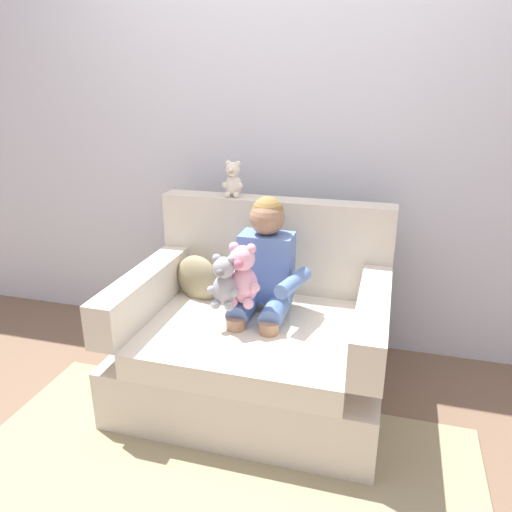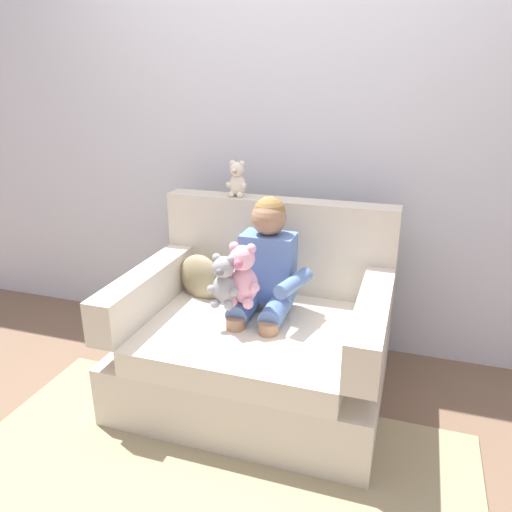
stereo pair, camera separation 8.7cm
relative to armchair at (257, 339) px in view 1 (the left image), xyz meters
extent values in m
plane|color=brown|center=(0.00, -0.04, -0.30)|extent=(8.00, 8.00, 0.00)
cube|color=silver|center=(0.00, 0.66, 1.00)|extent=(6.00, 0.10, 2.60)
cube|color=#998C66|center=(0.00, -0.78, -0.29)|extent=(2.13, 1.46, 0.01)
cube|color=beige|center=(0.00, -0.04, -0.14)|extent=(1.25, 0.96, 0.31)
cube|color=beige|center=(0.00, -0.11, 0.07)|extent=(0.97, 0.82, 0.12)
cube|color=beige|center=(0.00, 0.37, 0.38)|extent=(1.25, 0.14, 0.51)
cube|color=beige|center=(-0.56, -0.11, 0.24)|extent=(0.14, 0.82, 0.21)
cube|color=beige|center=(0.56, -0.11, 0.24)|extent=(0.14, 0.82, 0.21)
cube|color=#597AB7|center=(0.02, 0.10, 0.36)|extent=(0.26, 0.16, 0.34)
sphere|color=#9E7556|center=(0.02, 0.10, 0.61)|extent=(0.17, 0.17, 0.17)
sphere|color=olive|center=(0.02, 0.11, 0.63)|extent=(0.16, 0.16, 0.16)
cylinder|color=#597AB7|center=(-0.06, -0.03, 0.19)|extent=(0.11, 0.26, 0.11)
cylinder|color=#9E7556|center=(-0.06, -0.16, 0.04)|extent=(0.09, 0.09, 0.30)
cylinder|color=#597AB7|center=(0.10, -0.03, 0.19)|extent=(0.11, 0.26, 0.11)
cylinder|color=#9E7556|center=(0.10, -0.16, 0.04)|extent=(0.09, 0.09, 0.30)
cylinder|color=#597AB7|center=(-0.14, -0.02, 0.34)|extent=(0.13, 0.27, 0.07)
cylinder|color=#597AB7|center=(0.18, -0.02, 0.34)|extent=(0.13, 0.27, 0.07)
ellipsoid|color=#EAA8BC|center=(-0.04, -0.10, 0.33)|extent=(0.14, 0.12, 0.18)
sphere|color=#EAA8BC|center=(-0.04, -0.11, 0.47)|extent=(0.12, 0.12, 0.12)
sphere|color=#CC6684|center=(-0.04, -0.16, 0.46)|extent=(0.04, 0.04, 0.04)
sphere|color=#EAA8BC|center=(-0.08, -0.10, 0.52)|extent=(0.05, 0.05, 0.05)
sphere|color=#EAA8BC|center=(-0.11, -0.13, 0.34)|extent=(0.05, 0.05, 0.05)
sphere|color=#EAA8BC|center=(-0.08, -0.15, 0.26)|extent=(0.05, 0.05, 0.05)
sphere|color=#EAA8BC|center=(0.00, -0.10, 0.52)|extent=(0.05, 0.05, 0.05)
sphere|color=#EAA8BC|center=(0.03, -0.13, 0.34)|extent=(0.05, 0.05, 0.05)
sphere|color=#EAA8BC|center=(0.00, -0.15, 0.26)|extent=(0.05, 0.05, 0.05)
ellipsoid|color=#9E9EA3|center=(-0.11, -0.15, 0.32)|extent=(0.12, 0.10, 0.15)
sphere|color=#9E9EA3|center=(-0.11, -0.16, 0.43)|extent=(0.10, 0.10, 0.10)
sphere|color=slate|center=(-0.11, -0.20, 0.43)|extent=(0.04, 0.04, 0.04)
sphere|color=#9E9EA3|center=(-0.15, -0.15, 0.47)|extent=(0.04, 0.04, 0.04)
sphere|color=#9E9EA3|center=(-0.17, -0.18, 0.33)|extent=(0.04, 0.04, 0.04)
sphere|color=#9E9EA3|center=(-0.15, -0.19, 0.26)|extent=(0.04, 0.04, 0.04)
sphere|color=#9E9EA3|center=(-0.08, -0.15, 0.47)|extent=(0.04, 0.04, 0.04)
sphere|color=#9E9EA3|center=(-0.06, -0.18, 0.33)|extent=(0.04, 0.04, 0.04)
sphere|color=#9E9EA3|center=(-0.08, -0.19, 0.26)|extent=(0.04, 0.04, 0.04)
ellipsoid|color=silver|center=(-0.23, 0.37, 0.70)|extent=(0.09, 0.08, 0.12)
sphere|color=silver|center=(-0.23, 0.36, 0.78)|extent=(0.08, 0.08, 0.08)
sphere|color=tan|center=(-0.23, 0.33, 0.78)|extent=(0.03, 0.03, 0.03)
sphere|color=silver|center=(-0.26, 0.36, 0.81)|extent=(0.03, 0.03, 0.03)
sphere|color=silver|center=(-0.28, 0.34, 0.70)|extent=(0.03, 0.03, 0.03)
sphere|color=silver|center=(-0.26, 0.33, 0.65)|extent=(0.03, 0.03, 0.03)
sphere|color=silver|center=(-0.21, 0.36, 0.81)|extent=(0.03, 0.03, 0.03)
sphere|color=silver|center=(-0.19, 0.34, 0.70)|extent=(0.03, 0.03, 0.03)
sphere|color=silver|center=(-0.21, 0.33, 0.65)|extent=(0.03, 0.03, 0.03)
ellipsoid|color=#998C66|center=(-0.37, 0.14, 0.23)|extent=(0.28, 0.18, 0.26)
camera|label=1|loc=(0.59, -2.13, 1.26)|focal=34.90mm
camera|label=2|loc=(0.68, -2.11, 1.26)|focal=34.90mm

